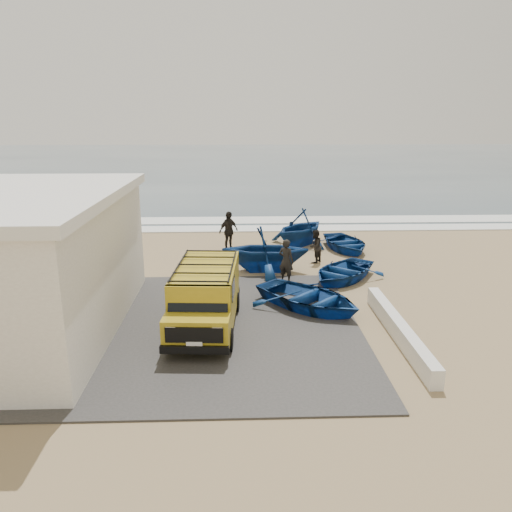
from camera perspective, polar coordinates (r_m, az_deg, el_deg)
name	(u,v)px	position (r m, az deg, el deg)	size (l,w,h in m)	color
ground	(232,304)	(17.72, -2.76, -5.48)	(160.00, 160.00, 0.00)	#9B825A
slab	(168,327)	(16.02, -10.08, -8.01)	(12.00, 10.00, 0.05)	#3C3937
ocean	(236,162)	(72.80, -2.28, 10.70)	(180.00, 88.00, 0.01)	#385166
surf_line	(234,229)	(29.23, -2.51, 3.12)	(180.00, 1.60, 0.06)	white
surf_wash	(234,220)	(31.67, -2.48, 4.10)	(180.00, 2.20, 0.04)	white
parapet	(399,330)	(15.58, 16.00, -8.10)	(0.35, 6.00, 0.55)	silver
van	(205,295)	(15.52, -5.80, -4.43)	(2.13, 4.79, 2.01)	gold
boat_near_left	(309,297)	(17.22, 6.03, -4.73)	(2.85, 3.99, 0.83)	navy
boat_near_right	(342,271)	(20.37, 9.82, -1.72)	(2.59, 3.63, 0.75)	navy
boat_mid_left	(265,249)	(21.11, 1.06, 0.79)	(3.16, 3.66, 1.93)	navy
boat_mid_right	(345,243)	(24.95, 10.16, 1.49)	(2.58, 3.61, 0.75)	navy
boat_far_left	(300,227)	(25.47, 5.10, 3.29)	(3.09, 3.58, 1.88)	navy
fisherman_front	(286,261)	(19.73, 3.47, -0.56)	(0.64, 0.42, 1.76)	black
fisherman_middle	(315,246)	(22.54, 6.76, 1.10)	(0.73, 0.57, 1.51)	black
fisherman_back	(229,231)	(24.47, -3.15, 2.87)	(1.13, 0.47, 1.94)	black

